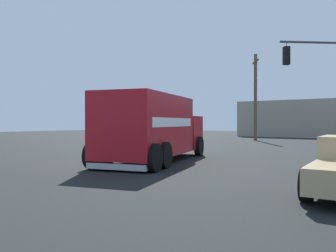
{
  "coord_description": "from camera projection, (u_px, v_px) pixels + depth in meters",
  "views": [
    {
      "loc": [
        10.49,
        -12.7,
        1.73
      ],
      "look_at": [
        1.45,
        -0.23,
        1.57
      ],
      "focal_mm": 36.51,
      "sensor_mm": 36.0,
      "label": 1
    }
  ],
  "objects": [
    {
      "name": "ground_plane",
      "position": [
        146.0,
        158.0,
        16.46
      ],
      "size": [
        100.0,
        100.0,
        0.0
      ],
      "primitive_type": "plane",
      "color": "black"
    },
    {
      "name": "traffic_light_primary",
      "position": [
        336.0,
        77.0,
        18.08
      ],
      "size": [
        3.57,
        3.13,
        6.05
      ],
      "color": "#38383D",
      "rests_on": "sidewalk_corner_far"
    },
    {
      "name": "utility_pole",
      "position": [
        255.0,
        96.0,
        32.4
      ],
      "size": [
        1.33,
        1.89,
        8.2
      ],
      "color": "brown",
      "rests_on": "ground"
    },
    {
      "name": "delivery_truck",
      "position": [
        154.0,
        128.0,
        15.07
      ],
      "size": [
        4.65,
        8.08,
        2.87
      ],
      "color": "#AD141E",
      "rests_on": "ground"
    }
  ]
}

